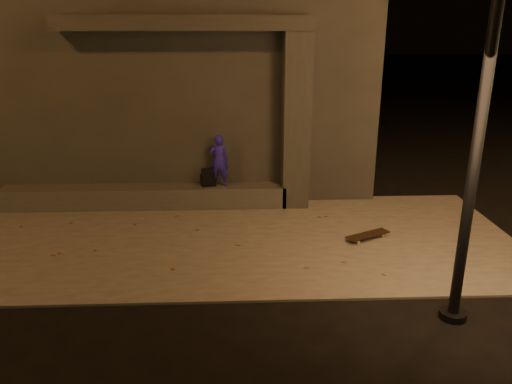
{
  "coord_description": "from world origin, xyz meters",
  "views": [
    {
      "loc": [
        0.45,
        -6.4,
        3.76
      ],
      "look_at": [
        0.8,
        2.0,
        0.92
      ],
      "focal_mm": 35.0,
      "sensor_mm": 36.0,
      "label": 1
    }
  ],
  "objects_px": {
    "skateboarder": "(219,161)",
    "street_lamp_0": "(498,1)",
    "column": "(296,122)",
    "backpack": "(208,179)",
    "skateboard": "(368,235)"
  },
  "relations": [
    {
      "from": "skateboarder",
      "to": "street_lamp_0",
      "type": "distance_m",
      "value": 6.25
    },
    {
      "from": "column",
      "to": "skateboarder",
      "type": "distance_m",
      "value": 1.79
    },
    {
      "from": "backpack",
      "to": "skateboarder",
      "type": "bearing_deg",
      "value": -16.97
    },
    {
      "from": "column",
      "to": "street_lamp_0",
      "type": "distance_m",
      "value": 5.2
    },
    {
      "from": "skateboarder",
      "to": "street_lamp_0",
      "type": "xyz_separation_m",
      "value": [
        3.25,
        -4.44,
        2.96
      ]
    },
    {
      "from": "skateboard",
      "to": "street_lamp_0",
      "type": "xyz_separation_m",
      "value": [
        0.51,
        -2.54,
        3.88
      ]
    },
    {
      "from": "skateboard",
      "to": "skateboarder",
      "type": "bearing_deg",
      "value": 117.94
    },
    {
      "from": "skateboarder",
      "to": "backpack",
      "type": "relative_size",
      "value": 2.61
    },
    {
      "from": "skateboard",
      "to": "street_lamp_0",
      "type": "height_order",
      "value": "street_lamp_0"
    },
    {
      "from": "skateboard",
      "to": "backpack",
      "type": "bearing_deg",
      "value": 120.16
    },
    {
      "from": "column",
      "to": "backpack",
      "type": "height_order",
      "value": "column"
    },
    {
      "from": "skateboard",
      "to": "street_lamp_0",
      "type": "bearing_deg",
      "value": -105.83
    },
    {
      "from": "backpack",
      "to": "skateboard",
      "type": "xyz_separation_m",
      "value": [
        2.97,
        -1.9,
        -0.52
      ]
    },
    {
      "from": "column",
      "to": "skateboard",
      "type": "distance_m",
      "value": 2.8
    },
    {
      "from": "backpack",
      "to": "skateboard",
      "type": "bearing_deg",
      "value": -49.58
    }
  ]
}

